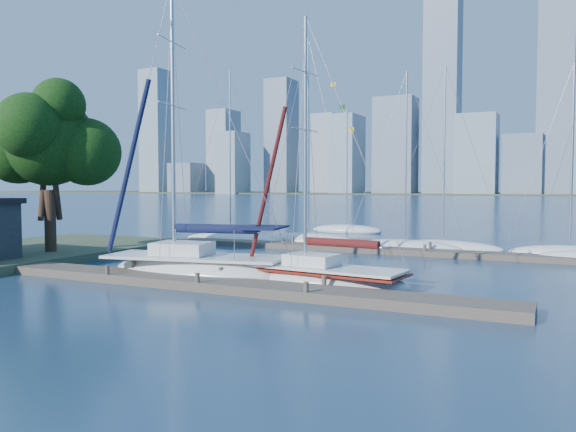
% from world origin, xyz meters
% --- Properties ---
extents(ground, '(700.00, 700.00, 0.00)m').
position_xyz_m(ground, '(0.00, 0.00, 0.00)').
color(ground, '#162747').
rests_on(ground, ground).
extents(near_dock, '(26.00, 2.00, 0.40)m').
position_xyz_m(near_dock, '(0.00, 0.00, 0.20)').
color(near_dock, '#4A4036').
rests_on(near_dock, ground).
extents(far_dock, '(30.00, 1.80, 0.36)m').
position_xyz_m(far_dock, '(2.00, 16.00, 0.18)').
color(far_dock, '#4A4036').
rests_on(far_dock, ground).
extents(shore, '(12.00, 22.00, 0.50)m').
position_xyz_m(shore, '(-17.00, 3.00, 0.25)').
color(shore, '#38472D').
rests_on(shore, ground).
extents(far_shore, '(800.00, 100.00, 1.50)m').
position_xyz_m(far_shore, '(0.00, 320.00, 0.00)').
color(far_shore, '#38472D').
rests_on(far_shore, ground).
extents(tree, '(7.82, 7.15, 10.74)m').
position_xyz_m(tree, '(-14.14, 3.93, 7.32)').
color(tree, '#331F16').
rests_on(tree, ground).
extents(sailboat_navy, '(9.80, 4.71, 14.89)m').
position_xyz_m(sailboat_navy, '(-2.15, 1.96, 1.09)').
color(sailboat_navy, white).
rests_on(sailboat_navy, ground).
extents(sailboat_maroon, '(8.00, 3.35, 12.42)m').
position_xyz_m(sailboat_maroon, '(4.29, 2.45, 1.00)').
color(sailboat_maroon, white).
rests_on(sailboat_maroon, ground).
extents(bg_boat_0, '(8.52, 3.09, 13.86)m').
position_xyz_m(bg_boat_0, '(-9.97, 17.79, 0.26)').
color(bg_boat_0, white).
rests_on(bg_boat_0, ground).
extents(bg_boat_1, '(8.35, 3.73, 16.07)m').
position_xyz_m(bg_boat_1, '(-3.88, 19.25, 0.32)').
color(bg_boat_1, white).
rests_on(bg_boat_1, ground).
extents(bg_boat_2, '(7.99, 3.14, 12.62)m').
position_xyz_m(bg_boat_2, '(4.04, 17.98, 0.26)').
color(bg_boat_2, white).
rests_on(bg_boat_2, ground).
extents(bg_boat_3, '(8.33, 4.25, 12.96)m').
position_xyz_m(bg_boat_3, '(6.40, 19.08, 0.26)').
color(bg_boat_3, white).
rests_on(bg_boat_3, ground).
extents(bg_boat_4, '(7.24, 2.63, 12.37)m').
position_xyz_m(bg_boat_4, '(14.21, 18.68, 0.26)').
color(bg_boat_4, white).
rests_on(bg_boat_4, ground).
extents(bg_boat_6, '(7.29, 3.50, 12.37)m').
position_xyz_m(bg_boat_6, '(-4.86, 30.67, 0.27)').
color(bg_boat_6, white).
rests_on(bg_boat_6, ground).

